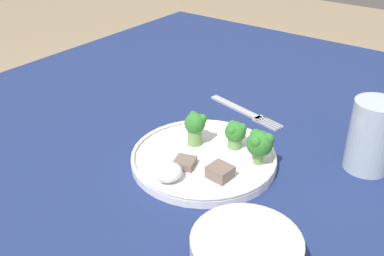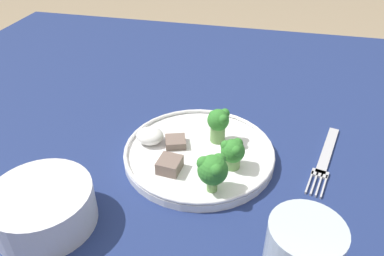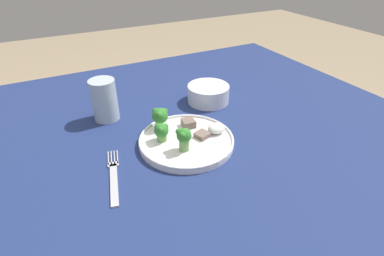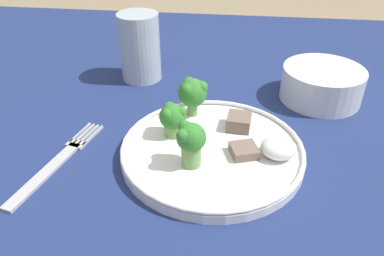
{
  "view_description": "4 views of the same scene",
  "coord_description": "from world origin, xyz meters",
  "px_view_note": "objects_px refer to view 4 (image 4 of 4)",
  "views": [
    {
      "loc": [
        0.51,
        0.34,
        1.1
      ],
      "look_at": [
        0.02,
        -0.03,
        0.76
      ],
      "focal_mm": 42.0,
      "sensor_mm": 36.0,
      "label": 1
    },
    {
      "loc": [
        -0.07,
        0.44,
        1.07
      ],
      "look_at": [
        0.04,
        -0.02,
        0.75
      ],
      "focal_mm": 35.0,
      "sensor_mm": 36.0,
      "label": 2
    },
    {
      "loc": [
        -0.24,
        -0.54,
        1.13
      ],
      "look_at": [
        0.03,
        -0.01,
        0.75
      ],
      "focal_mm": 28.0,
      "sensor_mm": 36.0,
      "label": 3
    },
    {
      "loc": [
        0.04,
        -0.38,
        1.0
      ],
      "look_at": [
        -0.01,
        0.02,
        0.73
      ],
      "focal_mm": 35.0,
      "sensor_mm": 36.0,
      "label": 4
    }
  ],
  "objects_px": {
    "fork": "(57,162)",
    "cream_bowl": "(322,85)",
    "drinking_glass": "(140,51)",
    "dinner_plate": "(212,150)"
  },
  "relations": [
    {
      "from": "cream_bowl",
      "to": "drinking_glass",
      "type": "relative_size",
      "value": 1.1
    },
    {
      "from": "fork",
      "to": "cream_bowl",
      "type": "relative_size",
      "value": 1.4
    },
    {
      "from": "dinner_plate",
      "to": "cream_bowl",
      "type": "relative_size",
      "value": 1.83
    },
    {
      "from": "dinner_plate",
      "to": "cream_bowl",
      "type": "bearing_deg",
      "value": 46.84
    },
    {
      "from": "fork",
      "to": "drinking_glass",
      "type": "bearing_deg",
      "value": 78.91
    },
    {
      "from": "dinner_plate",
      "to": "fork",
      "type": "distance_m",
      "value": 0.19
    },
    {
      "from": "dinner_plate",
      "to": "fork",
      "type": "relative_size",
      "value": 1.31
    },
    {
      "from": "fork",
      "to": "dinner_plate",
      "type": "bearing_deg",
      "value": 11.8
    },
    {
      "from": "dinner_plate",
      "to": "drinking_glass",
      "type": "relative_size",
      "value": 2.02
    },
    {
      "from": "fork",
      "to": "drinking_glass",
      "type": "xyz_separation_m",
      "value": [
        0.05,
        0.25,
        0.05
      ]
    }
  ]
}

